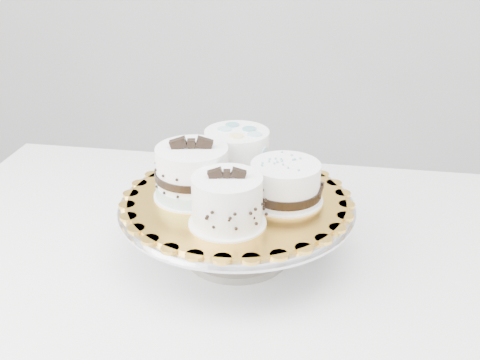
# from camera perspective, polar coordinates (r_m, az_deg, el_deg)

# --- Properties ---
(table) EXTENTS (1.18, 0.82, 0.75)m
(table) POSITION_cam_1_polar(r_m,az_deg,el_deg) (1.05, -0.39, -10.72)
(table) COLOR white
(table) RESTS_ON floor
(cake_stand) EXTENTS (0.37, 0.37, 0.10)m
(cake_stand) POSITION_cam_1_polar(r_m,az_deg,el_deg) (0.95, -0.30, -3.67)
(cake_stand) COLOR gray
(cake_stand) RESTS_ON table
(cake_board) EXTENTS (0.43, 0.43, 0.00)m
(cake_board) POSITION_cam_1_polar(r_m,az_deg,el_deg) (0.93, -0.30, -1.86)
(cake_board) COLOR gold
(cake_board) RESTS_ON cake_stand
(cake_swirl) EXTENTS (0.11, 0.11, 0.09)m
(cake_swirl) POSITION_cam_1_polar(r_m,az_deg,el_deg) (0.85, -1.22, -2.09)
(cake_swirl) COLOR white
(cake_swirl) RESTS_ON cake_board
(cake_banded) EXTENTS (0.12, 0.12, 0.10)m
(cake_banded) POSITION_cam_1_polar(r_m,az_deg,el_deg) (0.93, -4.53, 0.56)
(cake_banded) COLOR white
(cake_banded) RESTS_ON cake_board
(cake_dots) EXTENTS (0.13, 0.13, 0.08)m
(cake_dots) POSITION_cam_1_polar(r_m,az_deg,el_deg) (1.00, -0.30, 2.60)
(cake_dots) COLOR white
(cake_dots) RESTS_ON cake_board
(cake_ribbon) EXTENTS (0.12, 0.12, 0.06)m
(cake_ribbon) POSITION_cam_1_polar(r_m,az_deg,el_deg) (0.92, 4.37, -0.33)
(cake_ribbon) COLOR white
(cake_ribbon) RESTS_ON cake_board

